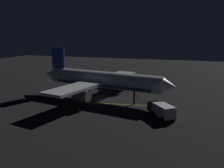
# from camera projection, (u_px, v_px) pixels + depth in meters

# --- Properties ---
(ground_plane) EXTENTS (180.00, 180.00, 0.20)m
(ground_plane) POSITION_uv_depth(u_px,v_px,m) (103.00, 100.00, 52.80)
(ground_plane) COLOR black
(apron_guide_stripe) EXTENTS (3.12, 20.26, 0.01)m
(apron_guide_stripe) POSITION_uv_depth(u_px,v_px,m) (118.00, 104.00, 49.28)
(apron_guide_stripe) COLOR gold
(apron_guide_stripe) RESTS_ON ground_plane
(airliner) EXTENTS (29.22, 32.37, 10.74)m
(airliner) POSITION_uv_depth(u_px,v_px,m) (101.00, 80.00, 52.24)
(airliner) COLOR white
(airliner) RESTS_ON ground_plane
(baggage_truck) EXTENTS (6.07, 5.41, 2.32)m
(baggage_truck) POSITION_uv_depth(u_px,v_px,m) (162.00, 110.00, 41.17)
(baggage_truck) COLOR silver
(baggage_truck) RESTS_ON ground_plane
(catering_truck) EXTENTS (4.93, 6.52, 2.39)m
(catering_truck) POSITION_uv_depth(u_px,v_px,m) (114.00, 83.00, 63.66)
(catering_truck) COLOR navy
(catering_truck) RESTS_ON ground_plane
(ground_crew_worker) EXTENTS (0.40, 0.40, 1.74)m
(ground_crew_worker) POSITION_uv_depth(u_px,v_px,m) (161.00, 109.00, 43.05)
(ground_crew_worker) COLOR black
(ground_crew_worker) RESTS_ON ground_plane
(traffic_cone_near_left) EXTENTS (0.50, 0.50, 0.55)m
(traffic_cone_near_left) POSITION_uv_depth(u_px,v_px,m) (139.00, 95.00, 55.64)
(traffic_cone_near_left) COLOR #EA590F
(traffic_cone_near_left) RESTS_ON ground_plane
(traffic_cone_near_right) EXTENTS (0.50, 0.50, 0.55)m
(traffic_cone_near_right) POSITION_uv_depth(u_px,v_px,m) (138.00, 97.00, 53.71)
(traffic_cone_near_right) COLOR #EA590F
(traffic_cone_near_right) RESTS_ON ground_plane
(traffic_cone_under_wing) EXTENTS (0.50, 0.50, 0.55)m
(traffic_cone_under_wing) POSITION_uv_depth(u_px,v_px,m) (128.00, 93.00, 57.67)
(traffic_cone_under_wing) COLOR #EA590F
(traffic_cone_under_wing) RESTS_ON ground_plane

